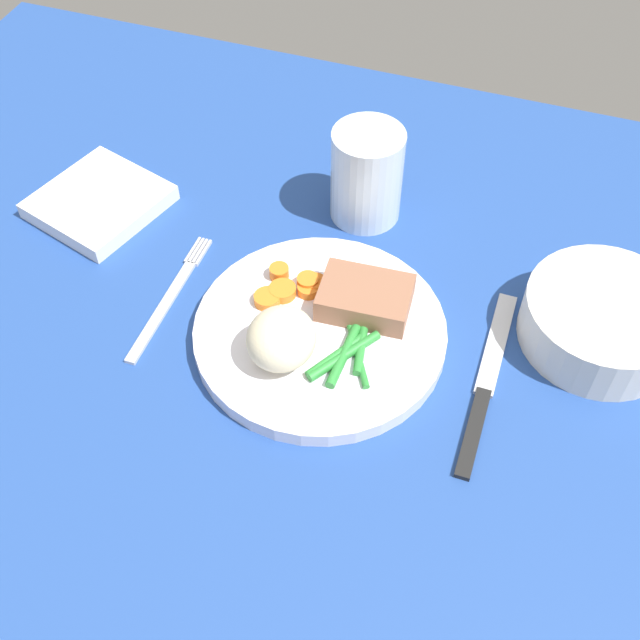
# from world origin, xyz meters

# --- Properties ---
(dining_table) EXTENTS (1.20, 0.90, 0.02)m
(dining_table) POSITION_xyz_m (0.00, 0.00, 0.01)
(dining_table) COLOR #234793
(dining_table) RESTS_ON ground
(dinner_plate) EXTENTS (0.23, 0.23, 0.02)m
(dinner_plate) POSITION_xyz_m (-0.01, 0.02, 0.03)
(dinner_plate) COLOR white
(dinner_plate) RESTS_ON dining_table
(meat_portion) EXTENTS (0.09, 0.06, 0.03)m
(meat_portion) POSITION_xyz_m (0.02, 0.06, 0.05)
(meat_portion) COLOR #936047
(meat_portion) RESTS_ON dinner_plate
(mashed_potatoes) EXTENTS (0.06, 0.06, 0.05)m
(mashed_potatoes) POSITION_xyz_m (-0.03, -0.02, 0.06)
(mashed_potatoes) COLOR beige
(mashed_potatoes) RESTS_ON dinner_plate
(carrot_slices) EXTENTS (0.06, 0.06, 0.01)m
(carrot_slices) POSITION_xyz_m (-0.05, 0.05, 0.04)
(carrot_slices) COLOR orange
(carrot_slices) RESTS_ON dinner_plate
(green_beans) EXTENTS (0.06, 0.10, 0.01)m
(green_beans) POSITION_xyz_m (0.03, -0.00, 0.04)
(green_beans) COLOR #2D8C38
(green_beans) RESTS_ON dinner_plate
(fork) EXTENTS (0.01, 0.17, 0.00)m
(fork) POSITION_xyz_m (-0.16, 0.02, 0.02)
(fork) COLOR silver
(fork) RESTS_ON dining_table
(knife) EXTENTS (0.02, 0.21, 0.01)m
(knife) POSITION_xyz_m (0.15, 0.02, 0.02)
(knife) COLOR black
(knife) RESTS_ON dining_table
(water_glass) EXTENTS (0.07, 0.07, 0.10)m
(water_glass) POSITION_xyz_m (-0.02, 0.19, 0.06)
(water_glass) COLOR silver
(water_glass) RESTS_ON dining_table
(salad_bowl) EXTENTS (0.14, 0.14, 0.05)m
(salad_bowl) POSITION_xyz_m (0.23, 0.10, 0.05)
(salad_bowl) COLOR silver
(salad_bowl) RESTS_ON dining_table
(napkin) EXTENTS (0.15, 0.15, 0.02)m
(napkin) POSITION_xyz_m (-0.29, 0.11, 0.03)
(napkin) COLOR white
(napkin) RESTS_ON dining_table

